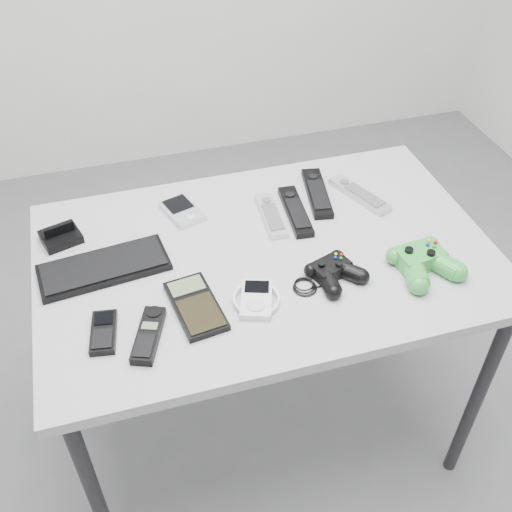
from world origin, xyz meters
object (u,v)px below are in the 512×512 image
object	(u,v)px
desk	(266,271)
remote_silver_b	(360,194)
calculator	(196,305)
mp3_player	(256,299)
mobile_phone	(104,332)
pda_keyboard	(104,267)
remote_black_b	(317,192)
pda	(182,211)
cordless_handset	(149,335)
controller_green	(423,260)
remote_black_a	(295,211)
remote_silver_a	(271,215)
controller_black	(334,271)

from	to	relation	value
desk	remote_silver_b	bearing A→B (deg)	25.37
calculator	mp3_player	size ratio (longest dim) A/B	1.61
mobile_phone	pda_keyboard	bearing A→B (deg)	93.16
pda_keyboard	remote_black_b	bearing A→B (deg)	6.63
pda	calculator	bearing A→B (deg)	-113.76
pda	cordless_handset	distance (m)	0.42
pda	controller_green	bearing A→B (deg)	-53.72
pda	remote_black_a	distance (m)	0.29
cordless_handset	pda_keyboard	bearing A→B (deg)	127.12
pda	calculator	xyz separation A→B (m)	(-0.04, -0.34, -0.00)
desk	remote_silver_a	world-z (taller)	remote_silver_a
calculator	mobile_phone	bearing A→B (deg)	178.10
calculator	controller_black	xyz separation A→B (m)	(0.32, 0.01, 0.01)
mp3_player	remote_silver_b	bearing A→B (deg)	57.13
pda	mp3_player	world-z (taller)	same
desk	remote_black_b	size ratio (longest dim) A/B	5.10
pda	remote_black_b	size ratio (longest dim) A/B	0.56
calculator	mp3_player	xyz separation A→B (m)	(0.13, -0.02, 0.00)
controller_green	pda_keyboard	bearing A→B (deg)	157.08
remote_black_b	mp3_player	world-z (taller)	same
cordless_handset	controller_black	bearing A→B (deg)	29.49
remote_silver_a	remote_black_b	xyz separation A→B (m)	(0.15, 0.06, 0.00)
remote_black_b	mobile_phone	world-z (taller)	remote_black_b
calculator	controller_black	distance (m)	0.32
desk	pda_keyboard	world-z (taller)	pda_keyboard
remote_silver_b	remote_black_a	bearing A→B (deg)	164.83
cordless_handset	controller_green	size ratio (longest dim) A/B	0.90
calculator	controller_black	bearing A→B (deg)	-6.49
pda_keyboard	calculator	bearing A→B (deg)	-51.88
remote_silver_a	mp3_player	distance (m)	0.30
calculator	cordless_handset	bearing A→B (deg)	-160.79
pda_keyboard	controller_green	bearing A→B (deg)	-22.53
calculator	remote_black_b	bearing A→B (deg)	30.58
desk	remote_black_a	bearing A→B (deg)	46.49
remote_black_b	cordless_handset	xyz separation A→B (m)	(-0.51, -0.37, 0.00)
remote_silver_b	mp3_player	size ratio (longest dim) A/B	1.73
remote_black_a	controller_black	xyz separation A→B (m)	(0.01, -0.25, 0.01)
remote_black_a	calculator	world-z (taller)	remote_black_a
remote_silver_b	pda	bearing A→B (deg)	150.67
desk	mobile_phone	size ratio (longest dim) A/B	9.59
pda	mobile_phone	bearing A→B (deg)	-140.73
pda_keyboard	calculator	distance (m)	0.25
pda	remote_silver_b	distance (m)	0.47
controller_black	pda	bearing A→B (deg)	111.62
remote_silver_a	remote_silver_b	bearing A→B (deg)	8.09
desk	remote_black_b	distance (m)	0.28
remote_black_a	remote_black_b	xyz separation A→B (m)	(0.08, 0.06, -0.00)
desk	pda	bearing A→B (deg)	128.40
remote_silver_b	controller_green	size ratio (longest dim) A/B	1.20
mobile_phone	remote_black_b	bearing A→B (deg)	38.28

